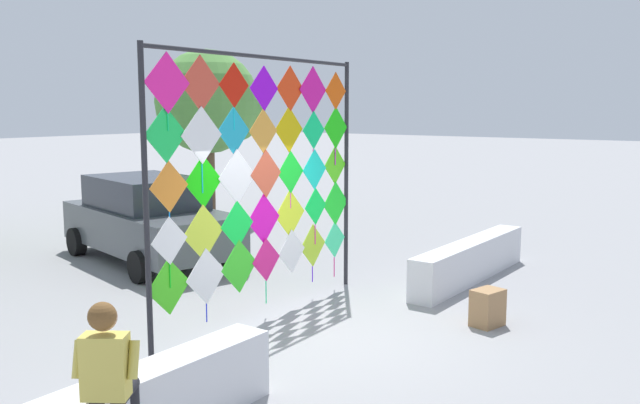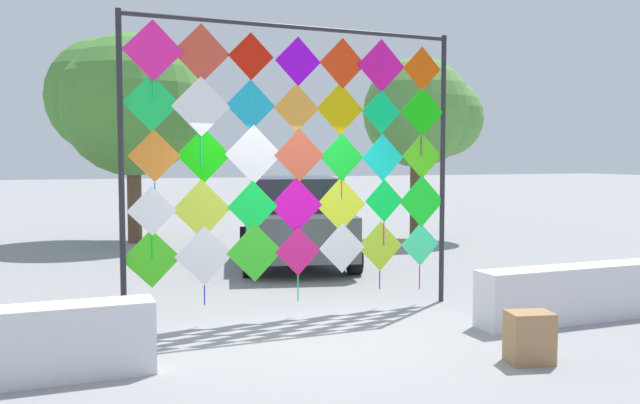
% 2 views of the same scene
% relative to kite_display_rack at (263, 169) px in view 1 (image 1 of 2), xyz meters
% --- Properties ---
extents(ground, '(120.00, 120.00, 0.00)m').
position_rel_kite_display_rack_xyz_m(ground, '(-0.12, -1.30, -2.18)').
color(ground, gray).
extents(plaza_ledge_right, '(3.91, 0.44, 0.70)m').
position_rel_kite_display_rack_xyz_m(plaza_ledge_right, '(3.78, -1.58, -1.83)').
color(plaza_ledge_right, silver).
rests_on(plaza_ledge_right, ground).
extents(kite_display_rack, '(4.51, 0.21, 3.79)m').
position_rel_kite_display_rack_xyz_m(kite_display_rack, '(0.00, 0.00, 0.00)').
color(kite_display_rack, '#232328').
rests_on(kite_display_rack, ground).
extents(seated_vendor, '(0.75, 0.68, 1.55)m').
position_rel_kite_display_rack_xyz_m(seated_vendor, '(-4.11, -1.86, -1.26)').
color(seated_vendor, black).
rests_on(seated_vendor, ground).
extents(parked_car, '(2.88, 4.66, 1.68)m').
position_rel_kite_display_rack_xyz_m(parked_car, '(1.49, 4.28, -1.32)').
color(parked_car, '#4C5156').
rests_on(parked_car, ground).
extents(cardboard_box_large, '(0.50, 0.42, 0.52)m').
position_rel_kite_display_rack_xyz_m(cardboard_box_large, '(1.50, -2.81, -1.92)').
color(cardboard_box_large, '#9E754C').
rests_on(cardboard_box_large, ground).
extents(tree_broadleaf, '(3.02, 2.74, 4.57)m').
position_rel_kite_display_rack_xyz_m(tree_broadleaf, '(5.81, 6.72, 1.04)').
color(tree_broadleaf, brown).
rests_on(tree_broadleaf, ground).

